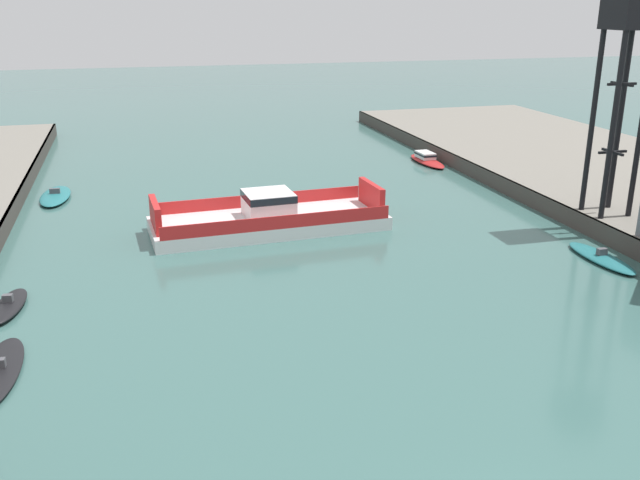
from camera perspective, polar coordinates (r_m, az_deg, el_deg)
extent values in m
cube|color=silver|center=(59.62, -4.19, 1.38)|extent=(20.16, 8.23, 1.10)
cube|color=red|center=(62.55, -5.01, 3.26)|extent=(18.97, 1.22, 1.10)
cube|color=red|center=(56.07, -3.32, 1.44)|extent=(18.97, 1.22, 1.10)
cube|color=silver|center=(59.14, -4.23, 2.91)|extent=(4.18, 4.13, 2.20)
cube|color=black|center=(58.94, -4.24, 3.61)|extent=(4.22, 4.17, 0.60)
cube|color=red|center=(62.01, 4.22, 3.67)|extent=(0.79, 4.99, 2.20)
cube|color=red|center=(57.67, -13.30, 2.02)|extent=(0.79, 4.99, 2.20)
ellipsoid|color=#237075|center=(56.42, 21.97, -1.35)|extent=(2.18, 7.36, 0.48)
cube|color=#4C4C51|center=(56.27, 22.03, -0.88)|extent=(0.74, 0.41, 0.50)
ellipsoid|color=#237075|center=(73.69, -20.81, 3.38)|extent=(3.13, 7.99, 0.54)
cube|color=#4C4C51|center=(73.56, -20.85, 3.77)|extent=(0.98, 0.45, 0.50)
ellipsoid|color=black|center=(48.39, -24.07, -4.93)|extent=(2.44, 5.73, 0.53)
cube|color=#4C4C51|center=(48.20, -24.15, -4.37)|extent=(0.65, 0.48, 0.50)
ellipsoid|color=red|center=(85.23, 8.75, 6.38)|extent=(2.53, 8.07, 0.53)
cube|color=silver|center=(85.63, 8.60, 6.88)|extent=(1.68, 2.85, 0.75)
cube|color=black|center=(85.61, 8.60, 6.94)|extent=(1.73, 2.93, 0.22)
cylinder|color=black|center=(62.20, 21.35, 8.89)|extent=(0.44, 0.44, 14.78)
cylinder|color=black|center=(63.78, 23.28, 8.87)|extent=(0.44, 0.44, 14.78)
cylinder|color=black|center=(60.13, 22.80, 8.41)|extent=(0.44, 0.44, 14.78)
cube|color=black|center=(62.33, 22.79, 6.65)|extent=(2.63, 0.20, 0.20)
cube|color=black|center=(62.33, 22.79, 6.65)|extent=(0.20, 2.63, 0.20)
cube|color=black|center=(61.54, 23.44, 11.61)|extent=(2.63, 0.20, 0.20)
cube|color=black|center=(61.54, 23.44, 11.61)|extent=(0.20, 2.63, 0.20)
cube|color=black|center=(61.23, 24.17, 16.94)|extent=(3.42, 3.42, 3.23)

